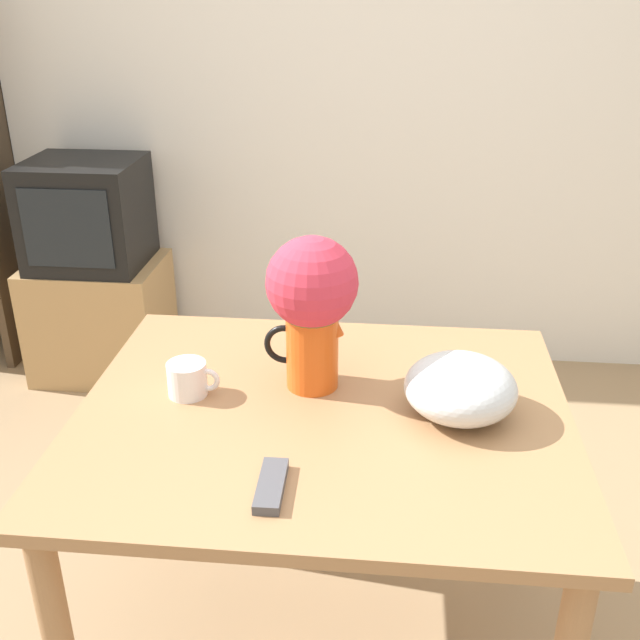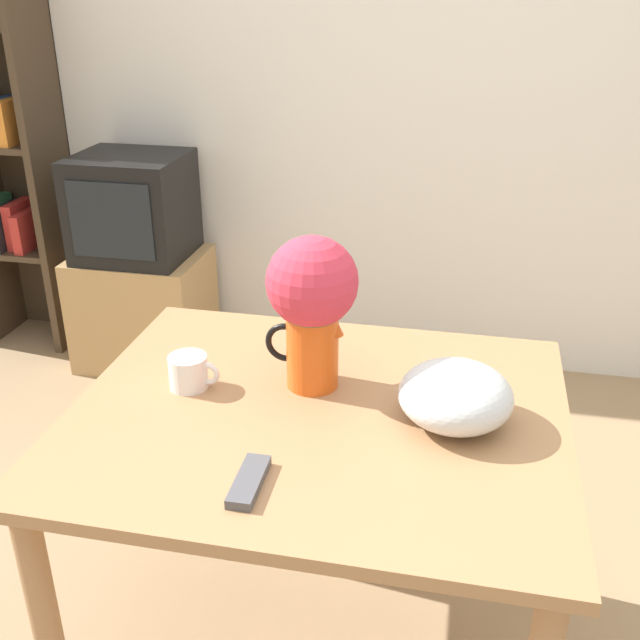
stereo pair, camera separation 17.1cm
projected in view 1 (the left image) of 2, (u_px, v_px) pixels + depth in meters
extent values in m
cube|color=silver|center=(390.00, 74.00, 3.12)|extent=(8.00, 0.05, 2.60)
cube|color=#A3754C|center=(323.00, 416.00, 1.69)|extent=(1.11, 0.93, 0.03)
cylinder|color=#A3754C|center=(173.00, 446.00, 2.27)|extent=(0.06, 0.06, 0.76)
cylinder|color=#A3754C|center=(505.00, 466.00, 2.18)|extent=(0.06, 0.06, 0.76)
cylinder|color=#E05619|center=(312.00, 349.00, 1.75)|extent=(0.12, 0.12, 0.19)
cone|color=#E05619|center=(335.00, 324.00, 1.71)|extent=(0.04, 0.04, 0.05)
torus|color=black|center=(285.00, 344.00, 1.75)|extent=(0.10, 0.01, 0.10)
sphere|color=#3D7033|center=(312.00, 297.00, 1.69)|extent=(0.16, 0.16, 0.16)
sphere|color=#CC3347|center=(312.00, 282.00, 1.68)|extent=(0.21, 0.21, 0.21)
cylinder|color=white|center=(187.00, 379.00, 1.73)|extent=(0.09, 0.09, 0.08)
torus|color=white|center=(208.00, 380.00, 1.73)|extent=(0.06, 0.01, 0.06)
ellipsoid|color=silver|center=(460.00, 388.00, 1.64)|extent=(0.25, 0.25, 0.14)
cube|color=#4C4C51|center=(271.00, 486.00, 1.42)|extent=(0.05, 0.16, 0.02)
cube|color=tan|center=(101.00, 318.00, 3.39)|extent=(0.57, 0.44, 0.53)
cube|color=black|center=(87.00, 213.00, 3.18)|extent=(0.47, 0.42, 0.45)
cube|color=black|center=(66.00, 229.00, 2.98)|extent=(0.37, 0.01, 0.32)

